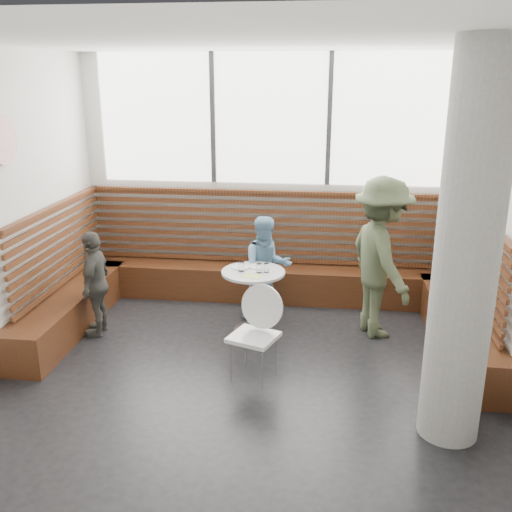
# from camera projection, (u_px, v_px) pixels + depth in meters

# --- Properties ---
(room) EXTENTS (5.00, 5.00, 3.20)m
(room) POSITION_uv_depth(u_px,v_px,m) (242.00, 226.00, 5.19)
(room) COLOR silver
(room) RESTS_ON ground
(booth) EXTENTS (5.00, 2.50, 1.44)m
(booth) POSITION_uv_depth(u_px,v_px,m) (264.00, 282.00, 7.23)
(booth) COLOR #402010
(booth) RESTS_ON ground
(concrete_column) EXTENTS (0.50, 0.50, 3.20)m
(concrete_column) POSITION_uv_depth(u_px,v_px,m) (467.00, 254.00, 4.40)
(concrete_column) COLOR gray
(concrete_column) RESTS_ON ground
(wall_art) EXTENTS (0.03, 0.50, 0.50)m
(wall_art) POSITION_uv_depth(u_px,v_px,m) (3.00, 140.00, 5.65)
(wall_art) COLOR white
(wall_art) RESTS_ON room
(cafe_table) EXTENTS (0.74, 0.74, 0.76)m
(cafe_table) POSITION_uv_depth(u_px,v_px,m) (253.00, 288.00, 6.64)
(cafe_table) COLOR silver
(cafe_table) RESTS_ON ground
(cafe_chair) EXTENTS (0.45, 0.44, 0.94)m
(cafe_chair) POSITION_uv_depth(u_px,v_px,m) (254.00, 325.00, 5.63)
(cafe_chair) COLOR white
(cafe_chair) RESTS_ON ground
(adult_man) EXTENTS (1.06, 1.36, 1.86)m
(adult_man) POSITION_uv_depth(u_px,v_px,m) (381.00, 258.00, 6.48)
(adult_man) COLOR #455035
(adult_man) RESTS_ON ground
(child_back) EXTENTS (0.76, 0.68, 1.30)m
(child_back) POSITION_uv_depth(u_px,v_px,m) (267.00, 268.00, 7.01)
(child_back) COLOR #6996B7
(child_back) RESTS_ON ground
(child_left) EXTENTS (0.36, 0.75, 1.25)m
(child_left) POSITION_uv_depth(u_px,v_px,m) (96.00, 283.00, 6.57)
(child_left) COLOR #494842
(child_left) RESTS_ON ground
(plate_near) EXTENTS (0.22, 0.22, 0.02)m
(plate_near) POSITION_uv_depth(u_px,v_px,m) (241.00, 267.00, 6.68)
(plate_near) COLOR white
(plate_near) RESTS_ON cafe_table
(plate_far) EXTENTS (0.21, 0.21, 0.01)m
(plate_far) POSITION_uv_depth(u_px,v_px,m) (258.00, 267.00, 6.70)
(plate_far) COLOR white
(plate_far) RESTS_ON cafe_table
(glass_left) EXTENTS (0.07, 0.07, 0.11)m
(glass_left) POSITION_uv_depth(u_px,v_px,m) (241.00, 267.00, 6.55)
(glass_left) COLOR white
(glass_left) RESTS_ON cafe_table
(glass_mid) EXTENTS (0.07, 0.07, 0.10)m
(glass_mid) POSITION_uv_depth(u_px,v_px,m) (259.00, 268.00, 6.51)
(glass_mid) COLOR white
(glass_mid) RESTS_ON cafe_table
(glass_right) EXTENTS (0.07, 0.07, 0.11)m
(glass_right) POSITION_uv_depth(u_px,v_px,m) (266.00, 268.00, 6.52)
(glass_right) COLOR white
(glass_right) RESTS_ON cafe_table
(menu_card) EXTENTS (0.25, 0.21, 0.00)m
(menu_card) POSITION_uv_depth(u_px,v_px,m) (252.00, 276.00, 6.41)
(menu_card) COLOR #A5C64C
(menu_card) RESTS_ON cafe_table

